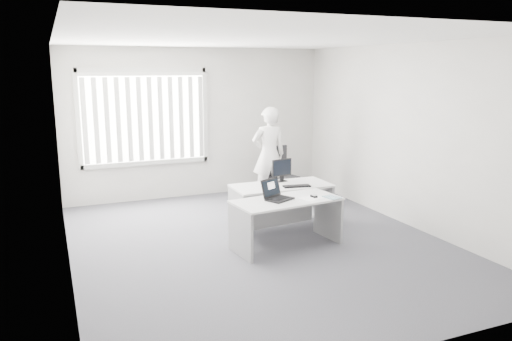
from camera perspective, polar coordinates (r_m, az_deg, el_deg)
name	(u,v)px	position (r m, az deg, el deg)	size (l,w,h in m)	color
ground	(259,243)	(7.11, 0.34, -8.31)	(6.00, 6.00, 0.00)	#585961
wall_back	(197,123)	(9.57, -6.71, 5.41)	(5.00, 0.02, 2.80)	beige
wall_front	(404,197)	(4.22, 16.51, -2.95)	(5.00, 0.02, 2.80)	beige
wall_left	(62,158)	(6.24, -21.30, 1.36)	(0.02, 6.00, 2.80)	beige
wall_right	(408,136)	(8.06, 16.98, 3.82)	(0.02, 6.00, 2.80)	beige
ceiling	(259,39)	(6.69, 0.38, 14.84)	(5.00, 6.00, 0.02)	white
window	(145,117)	(9.29, -12.62, 5.96)	(2.32, 0.06, 1.76)	beige
blinds	(145,119)	(9.24, -12.55, 5.74)	(2.20, 0.10, 1.50)	white
desk_near	(286,213)	(6.86, 3.50, -4.82)	(1.55, 0.87, 0.67)	silver
desk_far	(281,197)	(7.64, 2.89, -3.04)	(1.50, 0.71, 0.68)	silver
office_chair	(282,184)	(9.26, 2.98, -1.55)	(0.69, 0.69, 1.01)	black
person	(269,154)	(9.13, 1.47, 1.84)	(0.64, 0.42, 1.74)	white
laptop	(280,190)	(6.74, 2.73, -2.24)	(0.36, 0.32, 0.28)	black
paper_sheet	(312,198)	(6.91, 6.40, -3.13)	(0.32, 0.23, 0.00)	white
mouse	(314,196)	(6.95, 6.64, -2.88)	(0.06, 0.10, 0.04)	silver
booklet	(332,197)	(6.97, 8.68, -3.04)	(0.17, 0.23, 0.01)	silver
keyboard	(297,186)	(7.49, 4.69, -1.79)	(0.41, 0.14, 0.02)	black
monitor	(282,170)	(7.79, 2.96, 0.02)	(0.36, 0.11, 0.36)	black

